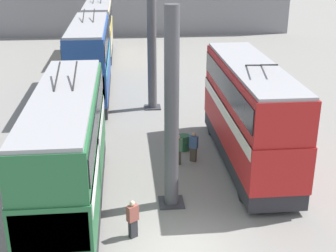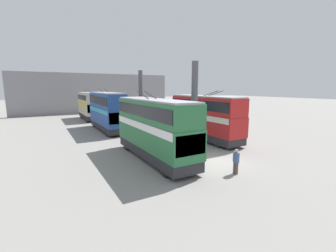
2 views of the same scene
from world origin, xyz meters
name	(u,v)px [view 1 (image 1 of 2)]	position (x,y,z in m)	size (l,w,h in m)	color
ground_plane	(180,249)	(0.00, 0.00, 0.00)	(240.00, 240.00, 0.00)	gray
support_column_near	(172,115)	(3.20, 0.00, 3.99)	(1.05, 1.05, 8.23)	#4C4C51
support_column_far	(152,49)	(15.51, 0.00, 3.99)	(1.05, 1.05, 8.23)	#4C4C51
bus_left_far	(249,109)	(6.76, -4.12, 2.86)	(10.39, 2.54, 5.65)	black
bus_right_near	(67,145)	(3.17, 4.12, 2.87)	(10.62, 2.54, 5.64)	black
bus_right_mid	(90,57)	(17.91, 4.12, 2.99)	(10.56, 2.54, 5.90)	black
bus_right_far	(98,27)	(30.61, 4.12, 2.88)	(9.13, 2.54, 5.66)	black
person_by_right_row	(133,218)	(0.94, 1.67, 0.80)	(0.43, 0.48, 1.54)	#2D2D33
person_aisle_midway	(178,149)	(6.92, -0.71, 0.82)	(0.31, 0.46, 1.56)	#473D33
person_by_left_row	(194,146)	(7.19, -1.52, 0.82)	(0.42, 0.48, 1.56)	#473D33
oil_drum	(184,143)	(8.58, -1.22, 0.42)	(0.65, 0.65, 0.83)	#235638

